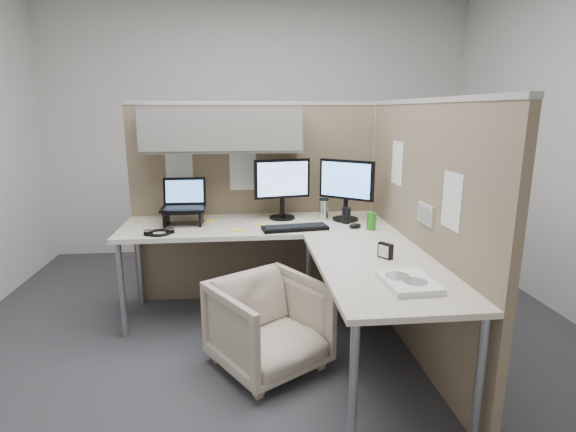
{
  "coord_description": "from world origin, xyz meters",
  "views": [
    {
      "loc": [
        -0.21,
        -2.74,
        1.56
      ],
      "look_at": [
        0.1,
        0.25,
        0.85
      ],
      "focal_mm": 28.0,
      "sensor_mm": 36.0,
      "label": 1
    }
  ],
  "objects": [
    {
      "name": "ground",
      "position": [
        0.0,
        0.0,
        0.0
      ],
      "size": [
        4.5,
        4.5,
        0.0
      ],
      "primitive_type": "plane",
      "color": "#353539",
      "rests_on": "ground"
    },
    {
      "name": "partition_back",
      "position": [
        -0.22,
        0.83,
        1.1
      ],
      "size": [
        2.0,
        0.36,
        1.63
      ],
      "color": "#877358",
      "rests_on": "ground"
    },
    {
      "name": "partition_right",
      "position": [
        0.9,
        -0.07,
        0.82
      ],
      "size": [
        0.07,
        2.03,
        1.63
      ],
      "color": "#877358",
      "rests_on": "ground"
    },
    {
      "name": "desk",
      "position": [
        0.12,
        0.13,
        0.69
      ],
      "size": [
        2.0,
        1.98,
        0.73
      ],
      "color": "beige",
      "rests_on": "ground"
    },
    {
      "name": "office_chair",
      "position": [
        -0.07,
        -0.22,
        0.31
      ],
      "size": [
        0.8,
        0.79,
        0.61
      ],
      "primitive_type": "imported",
      "rotation": [
        0.0,
        0.0,
        0.56
      ],
      "color": "#BFB398",
      "rests_on": "ground"
    },
    {
      "name": "monitor_left",
      "position": [
        0.1,
        0.67,
        1.0
      ],
      "size": [
        0.44,
        0.2,
        0.47
      ],
      "rotation": [
        0.0,
        0.0,
        0.21
      ],
      "color": "black",
      "rests_on": "desk"
    },
    {
      "name": "monitor_right",
      "position": [
        0.58,
        0.57,
        1.0
      ],
      "size": [
        0.37,
        0.3,
        0.47
      ],
      "rotation": [
        0.0,
        0.0,
        -0.67
      ],
      "color": "black",
      "rests_on": "desk"
    },
    {
      "name": "laptop_station",
      "position": [
        -0.65,
        0.59,
        0.86
      ],
      "size": [
        0.32,
        0.27,
        0.33
      ],
      "color": "black",
      "rests_on": "desk"
    },
    {
      "name": "keyboard",
      "position": [
        0.16,
        0.33,
        0.74
      ],
      "size": [
        0.48,
        0.22,
        0.02
      ],
      "primitive_type": "cube",
      "rotation": [
        0.0,
        0.0,
        0.13
      ],
      "color": "black",
      "rests_on": "desk"
    },
    {
      "name": "mouse",
      "position": [
        0.6,
        0.33,
        0.75
      ],
      "size": [
        0.11,
        0.08,
        0.03
      ],
      "primitive_type": "ellipsoid",
      "rotation": [
        0.0,
        0.0,
        0.24
      ],
      "color": "black",
      "rests_on": "desk"
    },
    {
      "name": "travel_mug",
      "position": [
        0.42,
        0.63,
        0.81
      ],
      "size": [
        0.08,
        0.08,
        0.16
      ],
      "color": "silver",
      "rests_on": "desk"
    },
    {
      "name": "soda_can_green",
      "position": [
        0.7,
        0.28,
        0.79
      ],
      "size": [
        0.07,
        0.07,
        0.12
      ],
      "primitive_type": "cylinder",
      "color": "#268C1E",
      "rests_on": "desk"
    },
    {
      "name": "soda_can_silver",
      "position": [
        0.56,
        0.48,
        0.79
      ],
      "size": [
        0.07,
        0.07,
        0.12
      ],
      "primitive_type": "cylinder",
      "color": "black",
      "rests_on": "desk"
    },
    {
      "name": "sticky_note_a",
      "position": [
        -0.25,
        0.35,
        0.73
      ],
      "size": [
        0.08,
        0.08,
        0.01
      ],
      "primitive_type": "cube",
      "rotation": [
        0.0,
        0.0,
        -0.0
      ],
      "color": "yellow",
      "rests_on": "desk"
    },
    {
      "name": "sticky_note_d",
      "position": [
        -0.08,
        0.48,
        0.73
      ],
      "size": [
        0.08,
        0.08,
        0.01
      ],
      "primitive_type": "cube",
      "rotation": [
        0.0,
        0.0,
        0.02
      ],
      "color": "yellow",
      "rests_on": "desk"
    },
    {
      "name": "sticky_note_c",
      "position": [
        -0.46,
        0.63,
        0.73
      ],
      "size": [
        0.08,
        0.08,
        0.01
      ],
      "primitive_type": "cube",
      "rotation": [
        0.0,
        0.0,
        0.12
      ],
      "color": "yellow",
      "rests_on": "desk"
    },
    {
      "name": "headphones",
      "position": [
        -0.78,
        0.31,
        0.74
      ],
      "size": [
        0.2,
        0.2,
        0.03
      ],
      "rotation": [
        0.0,
        0.0,
        0.27
      ],
      "color": "black",
      "rests_on": "desk"
    },
    {
      "name": "paper_stack",
      "position": [
        0.58,
        -0.77,
        0.75
      ],
      "size": [
        0.25,
        0.31,
        0.03
      ],
      "rotation": [
        0.0,
        0.0,
        0.06
      ],
      "color": "white",
      "rests_on": "desk"
    },
    {
      "name": "desk_clock",
      "position": [
        0.6,
        -0.35,
        0.77
      ],
      "size": [
        0.08,
        0.09,
        0.09
      ],
      "rotation": [
        0.0,
        0.0,
        -0.98
      ],
      "color": "black",
      "rests_on": "desk"
    }
  ]
}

